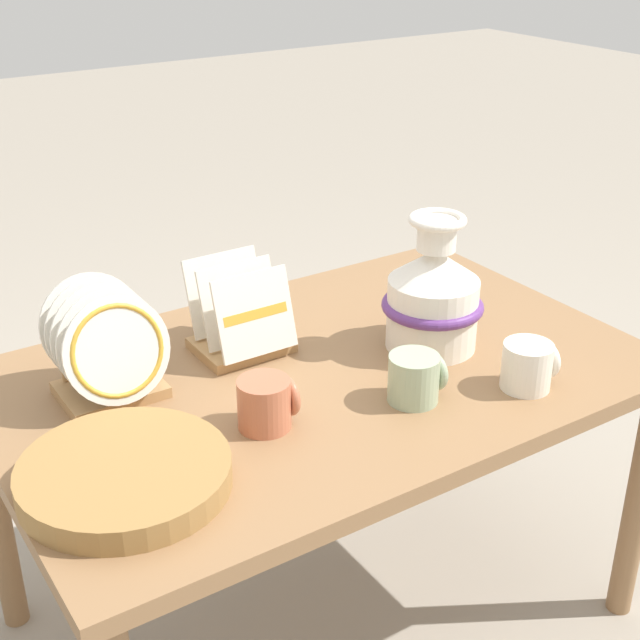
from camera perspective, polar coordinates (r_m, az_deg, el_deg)
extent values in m
plane|color=gray|center=(2.19, 0.00, -18.22)|extent=(14.00, 14.00, 0.00)
cube|color=olive|center=(1.81, 0.00, -3.63)|extent=(1.30, 0.84, 0.03)
cylinder|color=olive|center=(2.13, 19.69, -10.84)|extent=(0.06, 0.06, 0.62)
cylinder|color=olive|center=(2.54, 6.79, -2.94)|extent=(0.06, 0.06, 0.62)
cylinder|color=white|center=(1.87, 7.18, 0.42)|extent=(0.19, 0.19, 0.15)
cone|color=white|center=(1.83, 7.37, 3.51)|extent=(0.19, 0.19, 0.07)
cylinder|color=white|center=(1.81, 7.48, 5.42)|extent=(0.08, 0.08, 0.06)
torus|color=white|center=(1.79, 7.54, 6.38)|extent=(0.12, 0.12, 0.02)
torus|color=#60337A|center=(1.86, 7.21, 0.93)|extent=(0.21, 0.21, 0.02)
cube|color=tan|center=(1.75, -13.25, -4.36)|extent=(0.19, 0.15, 0.02)
cylinder|color=tan|center=(1.77, -16.07, -2.95)|extent=(0.01, 0.01, 0.06)
cylinder|color=tan|center=(1.80, -12.11, -1.89)|extent=(0.01, 0.01, 0.06)
cylinder|color=silver|center=(1.65, -12.84, -1.94)|extent=(0.20, 0.06, 0.20)
torus|color=gold|center=(1.65, -12.82, -1.94)|extent=(0.18, 0.06, 0.17)
cylinder|color=silver|center=(1.67, -13.24, -1.50)|extent=(0.20, 0.06, 0.20)
cylinder|color=silver|center=(1.70, -13.63, -1.08)|extent=(0.20, 0.06, 0.20)
cylinder|color=silver|center=(1.73, -14.01, -0.67)|extent=(0.20, 0.06, 0.20)
cylinder|color=silver|center=(1.76, -14.38, -0.28)|extent=(0.20, 0.06, 0.20)
cube|color=tan|center=(1.88, -5.06, -1.59)|extent=(0.19, 0.15, 0.02)
cylinder|color=tan|center=(1.88, -7.74, -0.29)|extent=(0.01, 0.01, 0.06)
cylinder|color=tan|center=(1.94, -4.23, 0.65)|extent=(0.01, 0.01, 0.06)
cube|color=silver|center=(1.78, -4.19, 0.37)|extent=(0.17, 0.05, 0.16)
cube|color=silver|center=(1.84, -5.18, 1.10)|extent=(0.17, 0.05, 0.16)
cube|color=silver|center=(1.89, -6.11, 1.78)|extent=(0.17, 0.05, 0.16)
cube|color=gold|center=(1.78, -4.16, 0.36)|extent=(0.14, 0.01, 0.02)
cylinder|color=olive|center=(1.50, -12.32, -10.21)|extent=(0.35, 0.35, 0.01)
cylinder|color=olive|center=(1.50, -12.36, -9.93)|extent=(0.35, 0.35, 0.01)
cylinder|color=olive|center=(1.49, -12.39, -9.65)|extent=(0.35, 0.35, 0.01)
cylinder|color=olive|center=(1.49, -12.42, -9.36)|extent=(0.35, 0.35, 0.01)
cylinder|color=olive|center=(1.48, -12.46, -9.08)|extent=(0.35, 0.35, 0.01)
cylinder|color=silver|center=(1.76, 13.09, -2.89)|extent=(0.10, 0.10, 0.09)
torus|color=silver|center=(1.79, 14.19, -2.42)|extent=(0.02, 0.08, 0.08)
cylinder|color=#B76647|center=(1.60, -3.60, -5.37)|extent=(0.10, 0.10, 0.09)
torus|color=#B76647|center=(1.62, -2.10, -4.84)|extent=(0.02, 0.08, 0.08)
cylinder|color=#9EB28E|center=(1.68, 6.01, -3.74)|extent=(0.10, 0.10, 0.09)
torus|color=#9EB28E|center=(1.71, 7.28, -3.24)|extent=(0.02, 0.08, 0.08)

